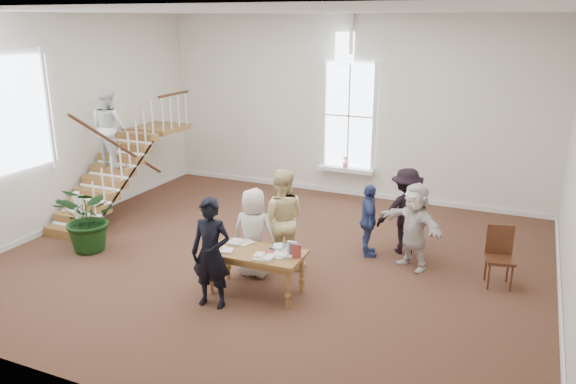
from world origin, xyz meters
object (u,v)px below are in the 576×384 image
at_px(person_yellow, 281,219).
at_px(floor_plant, 90,218).
at_px(woman_cluster_a, 369,221).
at_px(side_chair, 500,252).
at_px(police_officer, 211,253).
at_px(woman_cluster_b, 406,211).
at_px(elderly_woman, 254,233).
at_px(library_table, 257,256).
at_px(woman_cluster_c, 414,226).

height_order(person_yellow, floor_plant, person_yellow).
xyz_separation_m(woman_cluster_a, floor_plant, (-5.00, -1.97, -0.03)).
relative_size(woman_cluster_a, side_chair, 1.36).
xyz_separation_m(police_officer, floor_plant, (-3.30, 0.93, -0.21)).
relative_size(person_yellow, side_chair, 1.79).
bearing_deg(woman_cluster_b, floor_plant, -7.43).
relative_size(woman_cluster_b, side_chair, 1.62).
bearing_deg(elderly_woman, side_chair, -165.18).
height_order(library_table, woman_cluster_b, woman_cluster_b).
relative_size(police_officer, side_chair, 1.71).
xyz_separation_m(library_table, side_chair, (3.61, 1.96, -0.08)).
bearing_deg(floor_plant, woman_cluster_c, 16.71).
bearing_deg(woman_cluster_b, side_chair, 126.90).
bearing_deg(woman_cluster_a, elderly_woman, 113.35).
xyz_separation_m(elderly_woman, person_yellow, (0.30, 0.50, 0.13)).
relative_size(elderly_woman, woman_cluster_b, 0.95).
height_order(police_officer, woman_cluster_a, police_officer).
height_order(police_officer, elderly_woman, police_officer).
distance_m(person_yellow, woman_cluster_a, 1.75).
bearing_deg(woman_cluster_a, library_table, 128.75).
distance_m(woman_cluster_b, side_chair, 1.94).
height_order(floor_plant, side_chair, floor_plant).
bearing_deg(woman_cluster_a, side_chair, -119.23).
distance_m(police_officer, person_yellow, 1.80).
bearing_deg(woman_cluster_c, elderly_woman, -116.90).
relative_size(library_table, floor_plant, 1.18).
bearing_deg(floor_plant, library_table, -4.15).
bearing_deg(library_table, side_chair, 26.98).
height_order(police_officer, floor_plant, police_officer).
relative_size(library_table, woman_cluster_c, 0.99).
height_order(person_yellow, woman_cluster_b, person_yellow).
distance_m(library_table, police_officer, 0.84).
xyz_separation_m(police_officer, person_yellow, (0.40, 1.75, 0.04)).
distance_m(woman_cluster_b, woman_cluster_c, 0.72).
xyz_separation_m(library_table, person_yellow, (-0.07, 1.10, 0.27)).
bearing_deg(person_yellow, elderly_woman, 39.96).
relative_size(elderly_woman, woman_cluster_a, 1.13).
bearing_deg(library_table, floor_plant, 174.28).
height_order(person_yellow, woman_cluster_c, person_yellow).
distance_m(library_table, floor_plant, 3.78).
distance_m(person_yellow, woman_cluster_b, 2.48).
relative_size(woman_cluster_b, woman_cluster_c, 1.05).
relative_size(library_table, person_yellow, 0.86).
height_order(police_officer, woman_cluster_b, police_officer).
bearing_deg(woman_cluster_c, library_table, -103.18).
bearing_deg(person_yellow, woman_cluster_a, -157.59).
distance_m(person_yellow, woman_cluster_c, 2.40).
xyz_separation_m(elderly_woman, floor_plant, (-3.40, -0.32, -0.12)).
relative_size(woman_cluster_c, side_chair, 1.55).
relative_size(elderly_woman, woman_cluster_c, 0.99).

